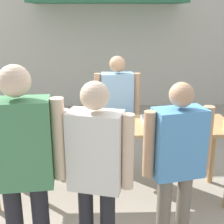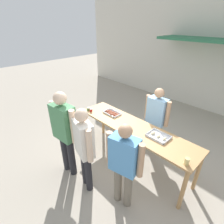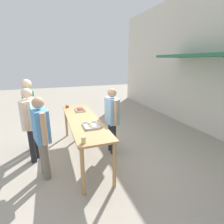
# 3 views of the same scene
# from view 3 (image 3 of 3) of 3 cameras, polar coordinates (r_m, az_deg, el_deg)

# --- Properties ---
(ground_plane) EXTENTS (24.00, 24.00, 0.00)m
(ground_plane) POSITION_cam_3_polar(r_m,az_deg,el_deg) (4.55, -8.84, -13.57)
(ground_plane) COLOR #A39989
(building_facade_back) EXTENTS (12.00, 1.11, 4.50)m
(building_facade_back) POSITION_cam_3_polar(r_m,az_deg,el_deg) (6.08, 31.28, 14.12)
(building_facade_back) COLOR beige
(building_facade_back) RESTS_ON ground
(serving_table) EXTENTS (2.78, 0.70, 0.95)m
(serving_table) POSITION_cam_3_polar(r_m,az_deg,el_deg) (4.19, -9.34, -3.59)
(serving_table) COLOR tan
(serving_table) RESTS_ON ground
(food_tray_sausages) EXTENTS (0.39, 0.24, 0.04)m
(food_tray_sausages) POSITION_cam_3_polar(r_m,az_deg,el_deg) (4.85, -10.33, 0.63)
(food_tray_sausages) COLOR silver
(food_tray_sausages) RESTS_ON serving_table
(food_tray_buns) EXTENTS (0.41, 0.31, 0.06)m
(food_tray_buns) POSITION_cam_3_polar(r_m,az_deg,el_deg) (3.65, -6.86, -4.45)
(food_tray_buns) COLOR silver
(food_tray_buns) RESTS_ON serving_table
(condiment_jar_mustard) EXTENTS (0.07, 0.07, 0.08)m
(condiment_jar_mustard) POSITION_cam_3_polar(r_m,az_deg,el_deg) (5.32, -14.53, 2.02)
(condiment_jar_mustard) COLOR #567A38
(condiment_jar_mustard) RESTS_ON serving_table
(condiment_jar_ketchup) EXTENTS (0.07, 0.07, 0.08)m
(condiment_jar_ketchup) POSITION_cam_3_polar(r_m,az_deg,el_deg) (5.23, -14.30, 1.80)
(condiment_jar_ketchup) COLOR #B22319
(condiment_jar_ketchup) RESTS_ON serving_table
(beer_cup) EXTENTS (0.08, 0.08, 0.11)m
(beer_cup) POSITION_cam_3_polar(r_m,az_deg,el_deg) (2.96, -9.28, -8.95)
(beer_cup) COLOR #DBC67A
(beer_cup) RESTS_ON serving_table
(person_server_behind_table) EXTENTS (0.62, 0.24, 1.64)m
(person_server_behind_table) POSITION_cam_3_polar(r_m,az_deg,el_deg) (4.24, 0.00, -1.22)
(person_server_behind_table) COLOR #232328
(person_server_behind_table) RESTS_ON ground
(person_customer_holding_hotdog) EXTENTS (0.68, 0.31, 1.84)m
(person_customer_holding_hotdog) POSITION_cam_3_polar(r_m,az_deg,el_deg) (4.79, -25.27, 0.70)
(person_customer_holding_hotdog) COLOR #232328
(person_customer_holding_hotdog) RESTS_ON ground
(person_customer_with_cup) EXTENTS (0.63, 0.34, 1.64)m
(person_customer_with_cup) POSITION_cam_3_polar(r_m,az_deg,el_deg) (3.58, -22.05, -6.02)
(person_customer_with_cup) COLOR #756B5B
(person_customer_with_cup) RESTS_ON ground
(person_customer_waiting_in_line) EXTENTS (0.60, 0.33, 1.70)m
(person_customer_waiting_in_line) POSITION_cam_3_polar(r_m,az_deg,el_deg) (4.26, -25.17, -2.17)
(person_customer_waiting_in_line) COLOR #232328
(person_customer_waiting_in_line) RESTS_ON ground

